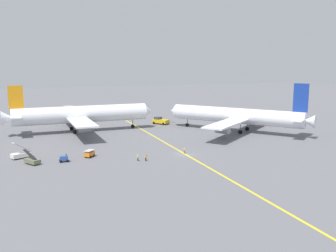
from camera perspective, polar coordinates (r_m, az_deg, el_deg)
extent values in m
plane|color=slate|center=(91.00, 2.36, -4.50)|extent=(600.00, 600.00, 0.00)
cube|color=yellow|center=(100.26, 0.48, -3.17)|extent=(1.22, 120.00, 0.01)
cylinder|color=white|center=(124.49, -13.32, 1.81)|extent=(43.99, 6.92, 5.64)
cone|color=white|center=(130.19, -3.23, 2.38)|extent=(2.95, 5.27, 5.19)
cone|color=white|center=(122.95, -23.91, 1.15)|extent=(3.73, 4.61, 4.51)
cube|color=white|center=(124.28, -14.30, 1.37)|extent=(7.71, 44.71, 0.44)
cube|color=white|center=(122.84, -22.77, 1.49)|extent=(3.58, 13.09, 0.28)
cube|color=orange|center=(122.23, -22.80, 4.21)|extent=(4.41, 0.49, 7.16)
cylinder|color=#999EA3|center=(112.52, -12.82, -0.33)|extent=(4.27, 2.72, 2.60)
cylinder|color=#999EA3|center=(136.89, -14.64, 1.32)|extent=(4.27, 2.72, 2.60)
cylinder|color=slate|center=(127.92, -14.92, 0.19)|extent=(0.28, 0.28, 2.70)
cylinder|color=black|center=(128.14, -14.89, -0.41)|extent=(1.32, 0.59, 1.30)
cylinder|color=slate|center=(121.27, -14.47, -0.29)|extent=(0.28, 0.28, 2.70)
cylinder|color=black|center=(121.50, -14.45, -0.92)|extent=(1.32, 0.59, 1.30)
cylinder|color=slate|center=(129.00, -5.56, 0.54)|extent=(0.28, 0.28, 2.70)
cylinder|color=black|center=(129.22, -5.55, -0.05)|extent=(1.32, 0.59, 1.30)
cylinder|color=white|center=(123.46, 10.46, 1.62)|extent=(31.69, 38.82, 5.11)
cone|color=white|center=(133.65, 0.90, 2.38)|extent=(5.43, 5.09, 4.70)
cone|color=white|center=(117.30, 21.28, 0.72)|extent=(5.43, 5.35, 4.08)
cube|color=white|center=(122.79, 11.44, 1.19)|extent=(41.69, 34.32, 0.44)
cube|color=white|center=(117.67, 20.10, 1.07)|extent=(12.24, 10.49, 0.28)
cube|color=#193899|center=(117.03, 20.13, 4.17)|extent=(2.98, 3.70, 8.68)
cylinder|color=#999EA3|center=(135.89, 12.94, 1.16)|extent=(4.63, 4.91, 2.60)
cylinder|color=#999EA3|center=(111.10, 8.57, -0.53)|extent=(4.63, 4.91, 2.60)
cylinder|color=slate|center=(119.72, 11.29, -0.36)|extent=(0.28, 0.28, 2.46)
cylinder|color=black|center=(119.94, 11.27, -0.94)|extent=(1.23, 1.36, 1.30)
cylinder|color=slate|center=(126.05, 12.35, 0.10)|extent=(0.28, 0.28, 2.46)
cylinder|color=black|center=(126.26, 12.33, -0.45)|extent=(1.23, 1.36, 1.30)
cylinder|color=slate|center=(131.37, 3.04, 0.68)|extent=(0.28, 0.28, 2.46)
cylinder|color=black|center=(131.57, 3.04, 0.15)|extent=(1.23, 1.36, 1.30)
cube|color=gold|center=(137.51, -1.12, 0.76)|extent=(5.89, 6.80, 1.31)
cube|color=#333D47|center=(138.15, -1.58, 1.27)|extent=(3.20, 3.17, 0.90)
cylinder|color=#4C4C51|center=(134.77, 0.49, 0.64)|extent=(1.94, 2.78, 0.20)
sphere|color=orange|center=(138.06, -1.58, 1.53)|extent=(0.24, 0.24, 0.24)
cylinder|color=black|center=(137.78, -2.23, 0.50)|extent=(0.75, 0.92, 0.90)
cylinder|color=black|center=(140.10, -1.49, 0.65)|extent=(0.75, 0.92, 0.90)
cylinder|color=black|center=(135.13, -0.73, 0.33)|extent=(0.75, 0.92, 0.90)
cylinder|color=black|center=(137.49, 0.00, 0.49)|extent=(0.75, 0.92, 0.90)
cube|color=orange|center=(90.31, -12.23, -4.30)|extent=(2.84, 2.94, 1.00)
cube|color=#B2B2B7|center=(90.12, -12.25, -3.77)|extent=(2.99, 3.09, 0.12)
cylinder|color=black|center=(91.41, -12.34, -4.46)|extent=(0.55, 0.58, 0.60)
cylinder|color=black|center=(90.68, -11.59, -4.55)|extent=(0.55, 0.58, 0.60)
cylinder|color=black|center=(90.20, -12.86, -4.67)|extent=(0.55, 0.58, 0.60)
cylinder|color=black|center=(89.45, -12.10, -4.76)|extent=(0.55, 0.58, 0.60)
cube|color=silver|center=(94.10, -22.07, -4.23)|extent=(4.92, 3.72, 1.00)
cube|color=silver|center=(93.81, -21.97, -3.08)|extent=(4.38, 3.04, 2.71)
cylinder|color=black|center=(93.30, -22.29, -4.68)|extent=(0.63, 0.44, 0.60)
cylinder|color=black|center=(94.55, -22.64, -4.52)|extent=(0.63, 0.44, 0.60)
cylinder|color=black|center=(93.89, -21.45, -4.54)|extent=(0.63, 0.44, 0.60)
cylinder|color=black|center=(95.13, -21.81, -4.38)|extent=(0.63, 0.44, 0.60)
cube|color=#666B4C|center=(87.61, -20.53, -5.16)|extent=(3.68, 4.34, 0.90)
cube|color=black|center=(87.95, -20.87, -4.22)|extent=(2.88, 3.94, 1.83)
cylinder|color=black|center=(87.97, -21.17, -5.44)|extent=(0.49, 0.61, 0.60)
cylinder|color=black|center=(88.70, -20.41, -5.27)|extent=(0.49, 0.61, 0.60)
cylinder|color=black|center=(86.74, -20.63, -5.62)|extent=(0.49, 0.61, 0.60)
cylinder|color=black|center=(87.48, -19.86, -5.44)|extent=(0.49, 0.61, 0.60)
cube|color=#2D5199|center=(87.31, -16.03, -4.90)|extent=(1.80, 1.20, 1.10)
cylinder|color=black|center=(87.16, -15.70, -4.37)|extent=(0.16, 0.16, 0.50)
cylinder|color=black|center=(86.71, -16.47, -5.39)|extent=(0.60, 0.20, 0.60)
cylinder|color=black|center=(88.06, -16.54, -5.17)|extent=(0.60, 0.20, 0.60)
cylinder|color=black|center=(86.83, -15.48, -5.33)|extent=(0.60, 0.20, 0.60)
cylinder|color=black|center=(88.18, -15.57, -5.11)|extent=(0.60, 0.20, 0.60)
cylinder|color=#4C4C51|center=(91.91, 2.61, -4.11)|extent=(0.28, 0.28, 0.78)
cylinder|color=orange|center=(91.75, 2.62, -3.70)|extent=(0.36, 0.36, 0.56)
sphere|color=beige|center=(91.67, 2.62, -3.47)|extent=(0.21, 0.21, 0.21)
cylinder|color=black|center=(85.11, -3.50, -5.23)|extent=(0.28, 0.28, 0.79)
cylinder|color=orange|center=(84.94, -3.51, -4.79)|extent=(0.36, 0.36, 0.56)
sphere|color=#9E704C|center=(84.84, -3.51, -4.53)|extent=(0.21, 0.21, 0.21)
cylinder|color=#F24C19|center=(84.84, -3.31, -4.72)|extent=(0.05, 0.05, 0.40)
cylinder|color=#2D3351|center=(85.14, -4.76, -5.23)|extent=(0.28, 0.28, 0.80)
cylinder|color=#D1E02D|center=(84.96, -4.77, -4.78)|extent=(0.36, 0.36, 0.57)
sphere|color=beige|center=(84.87, -4.77, -4.53)|extent=(0.22, 0.22, 0.22)
cylinder|color=#B7B7BC|center=(144.25, -14.49, 2.14)|extent=(6.18, 14.58, 3.20)
cylinder|color=#99999E|center=(150.95, -15.37, 2.42)|extent=(3.84, 3.84, 3.52)
cylinder|color=#595960|center=(150.27, -15.22, 1.58)|extent=(0.70, 0.70, 4.27)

